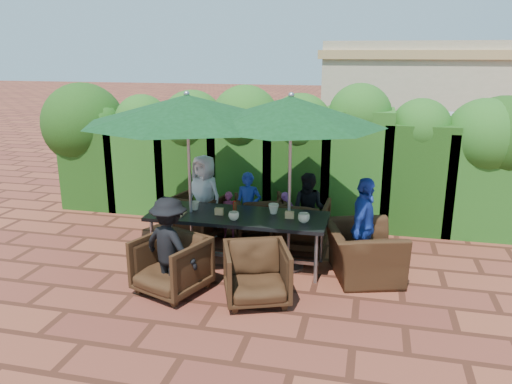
% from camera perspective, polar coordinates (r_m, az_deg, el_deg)
% --- Properties ---
extents(ground, '(80.00, 80.00, 0.00)m').
position_cam_1_polar(ground, '(7.20, -1.90, -8.59)').
color(ground, brown).
rests_on(ground, ground).
extents(dining_table, '(2.52, 0.90, 0.75)m').
position_cam_1_polar(dining_table, '(7.06, -2.11, -3.17)').
color(dining_table, black).
rests_on(dining_table, ground).
extents(umbrella_left, '(2.85, 2.85, 2.46)m').
position_cam_1_polar(umbrella_left, '(6.90, -7.87, 9.36)').
color(umbrella_left, gray).
rests_on(umbrella_left, ground).
extents(umbrella_right, '(2.51, 2.51, 2.46)m').
position_cam_1_polar(umbrella_right, '(6.63, 4.02, 9.20)').
color(umbrella_right, gray).
rests_on(umbrella_right, ground).
extents(chair_far_left, '(0.91, 0.88, 0.79)m').
position_cam_1_polar(chair_far_left, '(8.26, -6.73, -2.50)').
color(chair_far_left, black).
rests_on(chair_far_left, ground).
extents(chair_far_mid, '(0.98, 0.95, 0.80)m').
position_cam_1_polar(chair_far_mid, '(8.10, 0.48, -2.72)').
color(chair_far_mid, black).
rests_on(chair_far_mid, ground).
extents(chair_far_right, '(0.83, 0.78, 0.83)m').
position_cam_1_polar(chair_far_right, '(7.79, 5.21, -3.43)').
color(chair_far_right, black).
rests_on(chair_far_right, ground).
extents(chair_near_left, '(0.99, 0.96, 0.80)m').
position_cam_1_polar(chair_near_left, '(6.45, -9.67, -7.93)').
color(chair_near_left, black).
rests_on(chair_near_left, ground).
extents(chair_near_right, '(0.97, 0.94, 0.78)m').
position_cam_1_polar(chair_near_right, '(6.14, 0.07, -9.03)').
color(chair_near_right, black).
rests_on(chair_near_right, ground).
extents(chair_end_right, '(0.98, 1.23, 0.94)m').
position_cam_1_polar(chair_end_right, '(6.90, 12.13, -5.82)').
color(chair_end_right, black).
rests_on(chair_end_right, ground).
extents(adult_far_left, '(0.78, 0.63, 1.38)m').
position_cam_1_polar(adult_far_left, '(8.18, -5.90, -0.51)').
color(adult_far_left, silver).
rests_on(adult_far_left, ground).
extents(adult_far_mid, '(0.43, 0.35, 1.14)m').
position_cam_1_polar(adult_far_mid, '(7.93, -0.89, -1.82)').
color(adult_far_mid, '#1C3698').
rests_on(adult_far_mid, ground).
extents(adult_far_right, '(0.59, 0.40, 1.17)m').
position_cam_1_polar(adult_far_right, '(7.83, 6.13, -2.05)').
color(adult_far_right, black).
rests_on(adult_far_right, ground).
extents(adult_near_left, '(0.89, 0.64, 1.26)m').
position_cam_1_polar(adult_near_left, '(6.35, -9.82, -6.08)').
color(adult_near_left, black).
rests_on(adult_near_left, ground).
extents(adult_end_right, '(0.54, 0.87, 1.38)m').
position_cam_1_polar(adult_end_right, '(6.86, 12.15, -4.00)').
color(adult_end_right, '#1C3698').
rests_on(adult_end_right, ground).
extents(child_left, '(0.30, 0.25, 0.77)m').
position_cam_1_polar(child_left, '(8.19, -3.09, -2.63)').
color(child_left, '#C5457D').
rests_on(child_left, ground).
extents(child_right, '(0.35, 0.32, 0.82)m').
position_cam_1_polar(child_right, '(7.99, 3.42, -2.92)').
color(child_right, '#934698').
rests_on(child_right, ground).
extents(pedestrian_a, '(1.73, 1.42, 1.80)m').
position_cam_1_polar(pedestrian_a, '(10.62, 11.19, 4.23)').
color(pedestrian_a, '#298825').
rests_on(pedestrian_a, ground).
extents(pedestrian_b, '(0.86, 0.59, 1.67)m').
position_cam_1_polar(pedestrian_b, '(10.94, 17.29, 3.82)').
color(pedestrian_b, '#C5457D').
rests_on(pedestrian_b, ground).
extents(pedestrian_c, '(1.27, 1.01, 1.81)m').
position_cam_1_polar(pedestrian_c, '(10.91, 21.14, 3.80)').
color(pedestrian_c, gray).
rests_on(pedestrian_c, ground).
extents(cup_a, '(0.15, 0.15, 0.12)m').
position_cam_1_polar(cup_a, '(7.23, -10.29, -1.85)').
color(cup_a, beige).
rests_on(cup_a, dining_table).
extents(cup_b, '(0.13, 0.13, 0.12)m').
position_cam_1_polar(cup_b, '(7.29, -7.00, -1.56)').
color(cup_b, beige).
rests_on(cup_b, dining_table).
extents(cup_c, '(0.15, 0.15, 0.12)m').
position_cam_1_polar(cup_c, '(6.80, -2.55, -2.75)').
color(cup_c, beige).
rests_on(cup_c, dining_table).
extents(cup_d, '(0.15, 0.15, 0.14)m').
position_cam_1_polar(cup_d, '(7.07, 2.02, -1.93)').
color(cup_d, beige).
rests_on(cup_d, dining_table).
extents(cup_e, '(0.16, 0.16, 0.13)m').
position_cam_1_polar(cup_e, '(6.73, 5.48, -2.96)').
color(cup_e, beige).
rests_on(cup_e, dining_table).
extents(ketchup_bottle, '(0.04, 0.04, 0.17)m').
position_cam_1_polar(ketchup_bottle, '(7.12, -2.47, -1.68)').
color(ketchup_bottle, '#B20C0A').
rests_on(ketchup_bottle, dining_table).
extents(sauce_bottle, '(0.04, 0.04, 0.17)m').
position_cam_1_polar(sauce_bottle, '(7.05, -2.40, -1.85)').
color(sauce_bottle, '#4C230C').
rests_on(sauce_bottle, dining_table).
extents(serving_tray, '(0.35, 0.25, 0.02)m').
position_cam_1_polar(serving_tray, '(7.14, -9.52, -2.49)').
color(serving_tray, '#9A6E4A').
rests_on(serving_tray, dining_table).
extents(number_block_left, '(0.12, 0.06, 0.10)m').
position_cam_1_polar(number_block_left, '(7.03, -4.22, -2.22)').
color(number_block_left, tan).
rests_on(number_block_left, dining_table).
extents(number_block_right, '(0.12, 0.06, 0.10)m').
position_cam_1_polar(number_block_right, '(6.88, 3.86, -2.62)').
color(number_block_right, tan).
rests_on(number_block_right, dining_table).
extents(hedge_wall, '(9.10, 1.60, 2.47)m').
position_cam_1_polar(hedge_wall, '(8.98, 1.52, 5.21)').
color(hedge_wall, '#1C3A0F').
rests_on(hedge_wall, ground).
extents(building, '(6.20, 3.08, 3.20)m').
position_cam_1_polar(building, '(13.50, 21.00, 8.96)').
color(building, '#C7B494').
rests_on(building, ground).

